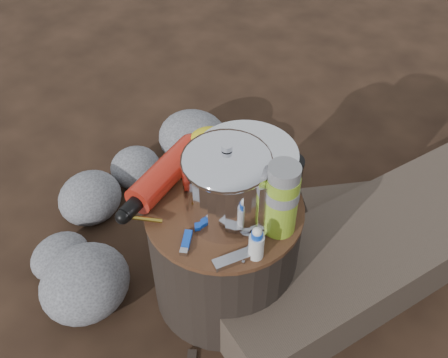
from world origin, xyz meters
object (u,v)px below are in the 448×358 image
Objects in this scene: fuel_bottle at (165,173)px; camping_pot at (227,182)px; thermos at (281,199)px; stump at (224,252)px; travel_mug at (288,176)px.

camping_pot is at bearing -0.81° from fuel_bottle.
stump is at bearing -171.95° from thermos.
stump is at bearing 3.29° from fuel_bottle.
camping_pot is 1.98× the size of travel_mug.
thermos is at bearing 3.34° from fuel_bottle.
stump is 0.30m from camping_pot.
camping_pot reaches higher than travel_mug.
travel_mug is at bearing 60.74° from camping_pot.
stump is 0.29m from fuel_bottle.
thermos is (0.14, 0.03, -0.01)m from camping_pot.
camping_pot is at bearing -119.26° from travel_mug.
travel_mug reaches higher than stump.
thermos is at bearing -68.05° from travel_mug.
travel_mug is (0.09, 0.15, -0.05)m from camping_pot.
fuel_bottle is at bearing -172.06° from stump.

